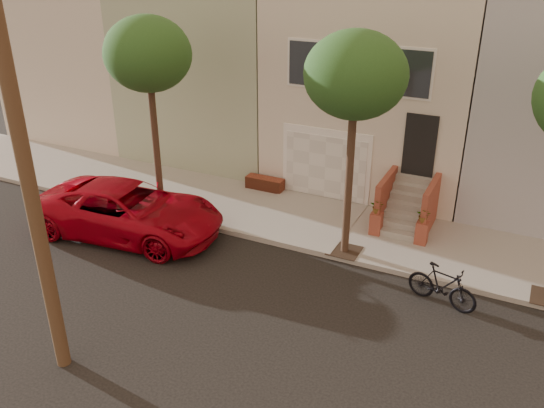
% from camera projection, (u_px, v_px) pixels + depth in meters
% --- Properties ---
extents(ground, '(90.00, 90.00, 0.00)m').
position_uv_depth(ground, '(252.00, 319.00, 13.94)').
color(ground, black).
rests_on(ground, ground).
extents(sidewalk, '(40.00, 3.70, 0.15)m').
position_uv_depth(sidewalk, '(330.00, 226.00, 18.25)').
color(sidewalk, gray).
rests_on(sidewalk, ground).
extents(house_row, '(33.10, 11.70, 7.00)m').
position_uv_depth(house_row, '(389.00, 78.00, 21.47)').
color(house_row, beige).
rests_on(house_row, sidewalk).
extents(tree_left, '(2.70, 2.57, 6.30)m').
position_uv_depth(tree_left, '(148.00, 55.00, 17.03)').
color(tree_left, '#2D2116').
rests_on(tree_left, sidewalk).
extents(tree_mid, '(2.70, 2.57, 6.30)m').
position_uv_depth(tree_mid, '(355.00, 77.00, 14.46)').
color(tree_mid, '#2D2116').
rests_on(tree_mid, sidewalk).
extents(pickup_truck, '(6.18, 3.35, 1.65)m').
position_uv_depth(pickup_truck, '(128.00, 210.00, 17.55)').
color(pickup_truck, '#9F0313').
rests_on(pickup_truck, ground).
extents(motorcycle, '(1.90, 0.95, 1.10)m').
position_uv_depth(motorcycle, '(442.00, 286.00, 14.27)').
color(motorcycle, black).
rests_on(motorcycle, ground).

